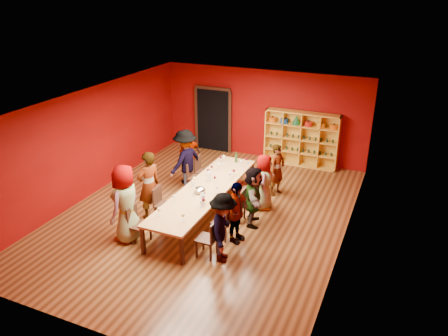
{
  "coord_description": "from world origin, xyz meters",
  "views": [
    {
      "loc": [
        4.43,
        -8.98,
        5.64
      ],
      "look_at": [
        0.28,
        0.56,
        1.15
      ],
      "focal_mm": 35.0,
      "sensor_mm": 36.0,
      "label": 1
    }
  ],
  "objects": [
    {
      "name": "wine_glass_6",
      "position": [
        -0.31,
        1.06,
        0.88
      ],
      "size": [
        0.07,
        0.07,
        0.18
      ],
      "color": "white",
      "rests_on": "tasting_table"
    },
    {
      "name": "wine_glass_5",
      "position": [
        0.33,
        1.66,
        0.9
      ],
      "size": [
        0.08,
        0.08,
        0.21
      ],
      "color": "white",
      "rests_on": "tasting_table"
    },
    {
      "name": "room_shell",
      "position": [
        0.0,
        0.0,
        1.5
      ],
      "size": [
        7.1,
        9.1,
        3.04
      ],
      "color": "#542F16",
      "rests_on": "ground"
    },
    {
      "name": "chair_person_left_4",
      "position": [
        -0.91,
        1.59,
        0.5
      ],
      "size": [
        0.42,
        0.42,
        0.89
      ],
      "color": "black",
      "rests_on": "ground"
    },
    {
      "name": "chair_person_right_2",
      "position": [
        0.91,
        0.06,
        0.5
      ],
      "size": [
        0.42,
        0.42,
        0.89
      ],
      "color": "black",
      "rests_on": "ground"
    },
    {
      "name": "person_right_4",
      "position": [
        1.33,
        1.9,
        0.75
      ],
      "size": [
        0.57,
        0.65,
        1.5
      ],
      "primitive_type": "imported",
      "rotation": [
        0.0,
        0.0,
        1.21
      ],
      "color": "#151D3B",
      "rests_on": "ground"
    },
    {
      "name": "shelving_unit",
      "position": [
        1.4,
        4.32,
        0.98
      ],
      "size": [
        2.4,
        0.4,
        1.8
      ],
      "color": "gold",
      "rests_on": "ground"
    },
    {
      "name": "person_right_1",
      "position": [
        1.18,
        -0.84,
        0.75
      ],
      "size": [
        0.62,
        0.95,
        1.5
      ],
      "primitive_type": "imported",
      "rotation": [
        0.0,
        0.0,
        1.3
      ],
      "color": "#527DAA",
      "rests_on": "ground"
    },
    {
      "name": "person_left_0",
      "position": [
        -1.17,
        -1.77,
        0.94
      ],
      "size": [
        0.51,
        0.92,
        1.88
      ],
      "primitive_type": "imported",
      "rotation": [
        0.0,
        0.0,
        -1.56
      ],
      "color": "#D89192",
      "rests_on": "ground"
    },
    {
      "name": "person_left_1",
      "position": [
        -1.24,
        -0.67,
        0.9
      ],
      "size": [
        0.7,
        0.79,
        1.8
      ],
      "primitive_type": "imported",
      "rotation": [
        0.0,
        0.0,
        -1.99
      ],
      "color": "#4B4B50",
      "rests_on": "ground"
    },
    {
      "name": "wine_glass_2",
      "position": [
        0.36,
        -0.08,
        0.89
      ],
      "size": [
        0.08,
        0.08,
        0.19
      ],
      "color": "white",
      "rests_on": "tasting_table"
    },
    {
      "name": "person_right_0",
      "position": [
        1.22,
        -1.65,
        0.8
      ],
      "size": [
        0.69,
        1.11,
        1.6
      ],
      "primitive_type": "imported",
      "rotation": [
        0.0,
        0.0,
        1.85
      ],
      "color": "#C6848B",
      "rests_on": "ground"
    },
    {
      "name": "chair_person_right_1",
      "position": [
        0.91,
        -0.84,
        0.5
      ],
      "size": [
        0.42,
        0.42,
        0.89
      ],
      "color": "black",
      "rests_on": "ground"
    },
    {
      "name": "chair_person_left_3",
      "position": [
        -0.91,
        1.12,
        0.5
      ],
      "size": [
        0.42,
        0.42,
        0.89
      ],
      "color": "black",
      "rests_on": "ground"
    },
    {
      "name": "chair_person_right_0",
      "position": [
        0.91,
        -1.65,
        0.5
      ],
      "size": [
        0.42,
        0.42,
        0.89
      ],
      "color": "black",
      "rests_on": "ground"
    },
    {
      "name": "carafe_a",
      "position": [
        -0.11,
        0.45,
        0.88
      ],
      "size": [
        0.12,
        0.12,
        0.28
      ],
      "color": "white",
      "rests_on": "tasting_table"
    },
    {
      "name": "person_left_3",
      "position": [
        -1.16,
        1.12,
        0.91
      ],
      "size": [
        0.75,
        1.26,
        1.82
      ],
      "primitive_type": "imported",
      "rotation": [
        0.0,
        0.0,
        -1.81
      ],
      "color": "#151E3B",
      "rests_on": "ground"
    },
    {
      "name": "chair_person_right_4",
      "position": [
        0.91,
        1.9,
        0.5
      ],
      "size": [
        0.42,
        0.42,
        0.89
      ],
      "color": "black",
      "rests_on": "ground"
    },
    {
      "name": "wine_glass_17",
      "position": [
        0.37,
        1.03,
        0.89
      ],
      "size": [
        0.08,
        0.08,
        0.2
      ],
      "color": "white",
      "rests_on": "tasting_table"
    },
    {
      "name": "spittoon_bowl",
      "position": [
        -0.03,
        -0.26,
        0.82
      ],
      "size": [
        0.3,
        0.3,
        0.17
      ],
      "primitive_type": "ellipsoid",
      "color": "#B7BABF",
      "rests_on": "tasting_table"
    },
    {
      "name": "wine_glass_8",
      "position": [
        -0.08,
        -0.41,
        0.88
      ],
      "size": [
        0.07,
        0.07,
        0.18
      ],
      "color": "white",
      "rests_on": "tasting_table"
    },
    {
      "name": "chair_person_right_3",
      "position": [
        0.91,
        0.95,
        0.5
      ],
      "size": [
        0.42,
        0.42,
        0.89
      ],
      "color": "black",
      "rests_on": "ground"
    },
    {
      "name": "wine_glass_14",
      "position": [
        0.37,
        -0.85,
        0.9
      ],
      "size": [
        0.08,
        0.08,
        0.21
      ],
      "color": "white",
      "rests_on": "tasting_table"
    },
    {
      "name": "wine_glass_1",
      "position": [
        -0.38,
        0.13,
        0.9
      ],
      "size": [
        0.08,
        0.08,
        0.21
      ],
      "color": "white",
      "rests_on": "tasting_table"
    },
    {
      "name": "tasting_table",
      "position": [
        0.0,
        0.0,
        0.7
      ],
      "size": [
        1.1,
        4.5,
        0.75
      ],
      "color": "tan",
      "rests_on": "ground"
    },
    {
      "name": "wine_glass_10",
      "position": [
        -0.16,
        1.22,
        0.91
      ],
      "size": [
        0.09,
        0.09,
        0.22
      ],
      "color": "white",
      "rests_on": "tasting_table"
    },
    {
      "name": "wine_glass_15",
      "position": [
        -0.35,
        -0.03,
        0.89
      ],
      "size": [
        0.08,
        0.08,
        0.19
      ],
      "color": "white",
      "rests_on": "tasting_table"
    },
    {
      "name": "wine_glass_9",
      "position": [
        -0.31,
        0.82,
        0.88
      ],
      "size": [
        0.07,
        0.07,
        0.18
      ],
      "color": "white",
      "rests_on": "tasting_table"
    },
    {
      "name": "person_right_3",
      "position": [
        1.25,
        0.95,
        0.76
      ],
      "size": [
        0.58,
        0.82,
        1.52
      ],
      "primitive_type": "imported",
      "rotation": [
        0.0,
        0.0,
        1.83
      ],
      "color": "#4D4C52",
      "rests_on": "ground"
    },
    {
      "name": "wine_glass_4",
      "position": [
        0.07,
        0.44,
        0.88
      ],
      "size": [
        0.07,
        0.07,
        0.18
      ],
      "color": "white",
      "rests_on": "tasting_table"
    },
    {
      "name": "wine_glass_16",
      "position": [
        0.27,
        -1.68,
        0.9
      ],
      "size": [
        0.08,
        0.08,
        0.21
      ],
      "color": "white",
      "rests_on": "tasting_table"
    },
    {
      "name": "chair_person_left_0",
      "position": [
        -0.91,
        -1.77,
        0.5
      ],
      "size": [
        0.42,
        0.42,
        0.89
      ],
      "color": "black",
      "rests_on": "ground"
    },
    {
      "name": "wine_bottle",
      "position": [
        0.06,
        1.96,
        0.87
      ],
      "size": [
        0.1,
        0.1,
        0.32
      ],
      "color": "#143717",
      "rests_on": "tasting_table"
    },
    {
      "name": "wine_glass_13",
      "position": [
        -0.36,
        1.79,
        0.88
      ],
      "size": [
        0.07,
        0.07,
        0.19
      ],
      "color": "white",
      "rests_on": "tasting_table"
    },
    {
      "name": "chair_person_left_1",
      "position": [
        -0.91,
        -0.67,
        0.5
      ],
      "size": [
        0.42,
        0.42,
        0.89
      ],
      "color": "black",
      "rests_on": "ground"
    },
    {
      "name": "wine_glass_0",
      "position": [
        -0.36,
        -0.97,
        0.89
      ],
      "size": [
        0.08,
        0.08,
        0.2
      ],
      "color": "white",
      "rests_on": "tasting_table"
    },
    {
      "name": "wine_glass_18",
      "position": [
        -0.27,
        1.82,
        0.91
      ],
      "size": [
        0.09,
        0.09,
        0.22
      ],
      "color": "white",
      "rests_on": "tasting_table"
    },
    {
      "name": "wine_glass_11",
      "position": [
        0.36,
        0.77,
        0.91
      ],
      "size": [
        0.09,
        0.09,
        0.22
      ],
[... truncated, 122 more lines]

